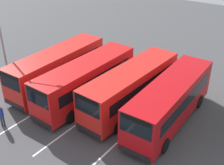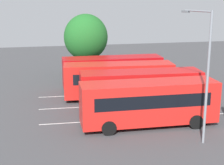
{
  "view_description": "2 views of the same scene",
  "coord_description": "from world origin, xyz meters",
  "px_view_note": "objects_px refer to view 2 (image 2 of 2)",
  "views": [
    {
      "loc": [
        16.04,
        11.27,
        12.73
      ],
      "look_at": [
        -0.55,
        0.13,
        1.6
      ],
      "focal_mm": 46.62,
      "sensor_mm": 36.0,
      "label": 1
    },
    {
      "loc": [
        -7.24,
        -26.99,
        9.1
      ],
      "look_at": [
        -1.33,
        0.91,
        1.8
      ],
      "focal_mm": 54.89,
      "sensor_mm": 36.0,
      "label": 2
    }
  ],
  "objects_px": {
    "bus_center_left": "(141,89)",
    "bus_far_right": "(113,72)",
    "bus_center_right": "(119,80)",
    "street_lamp": "(205,69)",
    "depot_tree": "(86,37)",
    "bus_far_left": "(149,102)"
  },
  "relations": [
    {
      "from": "bus_center_left",
      "to": "bus_far_right",
      "type": "xyz_separation_m",
      "value": [
        -0.91,
        6.73,
        0.0
      ]
    },
    {
      "from": "bus_center_right",
      "to": "street_lamp",
      "type": "relative_size",
      "value": 1.19
    },
    {
      "from": "bus_far_right",
      "to": "depot_tree",
      "type": "relative_size",
      "value": 1.37
    },
    {
      "from": "bus_center_right",
      "to": "bus_far_right",
      "type": "distance_m",
      "value": 3.25
    },
    {
      "from": "bus_far_left",
      "to": "bus_center_right",
      "type": "bearing_deg",
      "value": 96.09
    },
    {
      "from": "bus_far_right",
      "to": "street_lamp",
      "type": "relative_size",
      "value": 1.18
    },
    {
      "from": "street_lamp",
      "to": "depot_tree",
      "type": "distance_m",
      "value": 19.93
    },
    {
      "from": "bus_far_left",
      "to": "bus_center_left",
      "type": "height_order",
      "value": "same"
    },
    {
      "from": "bus_center_left",
      "to": "depot_tree",
      "type": "bearing_deg",
      "value": 105.32
    },
    {
      "from": "bus_center_left",
      "to": "depot_tree",
      "type": "distance_m",
      "value": 13.27
    },
    {
      "from": "bus_far_left",
      "to": "depot_tree",
      "type": "distance_m",
      "value": 16.51
    },
    {
      "from": "bus_center_right",
      "to": "depot_tree",
      "type": "relative_size",
      "value": 1.39
    },
    {
      "from": "bus_center_left",
      "to": "bus_far_right",
      "type": "bearing_deg",
      "value": 101.03
    },
    {
      "from": "bus_center_left",
      "to": "street_lamp",
      "type": "distance_m",
      "value": 7.56
    },
    {
      "from": "bus_far_right",
      "to": "bus_center_left",
      "type": "bearing_deg",
      "value": -81.55
    },
    {
      "from": "depot_tree",
      "to": "bus_far_right",
      "type": "bearing_deg",
      "value": -73.3
    },
    {
      "from": "bus_far_right",
      "to": "bus_far_left",
      "type": "bearing_deg",
      "value": -86.55
    },
    {
      "from": "street_lamp",
      "to": "bus_far_right",
      "type": "bearing_deg",
      "value": -4.81
    },
    {
      "from": "depot_tree",
      "to": "bus_center_left",
      "type": "bearing_deg",
      "value": -77.98
    },
    {
      "from": "bus_center_right",
      "to": "street_lamp",
      "type": "distance_m",
      "value": 11.0
    },
    {
      "from": "bus_center_right",
      "to": "bus_far_right",
      "type": "height_order",
      "value": "same"
    },
    {
      "from": "depot_tree",
      "to": "street_lamp",
      "type": "bearing_deg",
      "value": -76.43
    }
  ]
}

